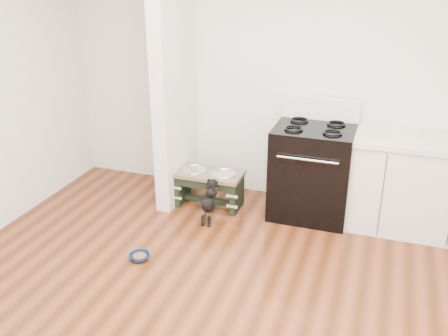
% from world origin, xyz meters
% --- Properties ---
extents(room_shell, '(5.00, 5.00, 5.00)m').
position_xyz_m(room_shell, '(0.00, 0.00, 1.62)').
color(room_shell, silver).
rests_on(room_shell, ground).
extents(partition_wall, '(0.15, 0.80, 2.70)m').
position_xyz_m(partition_wall, '(-1.18, 2.10, 1.35)').
color(partition_wall, silver).
rests_on(partition_wall, ground).
extents(oven_range, '(0.76, 0.69, 1.14)m').
position_xyz_m(oven_range, '(0.25, 2.16, 0.48)').
color(oven_range, black).
rests_on(oven_range, ground).
extents(cabinet_run, '(1.24, 0.64, 0.91)m').
position_xyz_m(cabinet_run, '(1.23, 2.18, 0.45)').
color(cabinet_run, silver).
rests_on(cabinet_run, ground).
extents(dog_feeder, '(0.69, 0.37, 0.39)m').
position_xyz_m(dog_feeder, '(-0.77, 1.99, 0.27)').
color(dog_feeder, black).
rests_on(dog_feeder, ground).
extents(puppy, '(0.12, 0.35, 0.42)m').
position_xyz_m(puppy, '(-0.65, 1.67, 0.23)').
color(puppy, black).
rests_on(puppy, ground).
extents(floor_bowl, '(0.23, 0.23, 0.06)m').
position_xyz_m(floor_bowl, '(-0.98, 0.83, 0.03)').
color(floor_bowl, navy).
rests_on(floor_bowl, ground).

